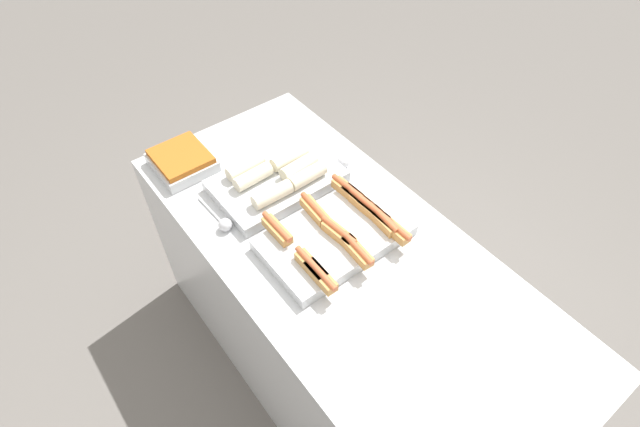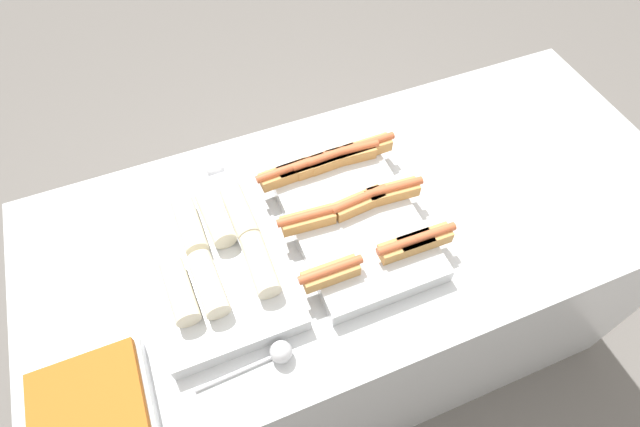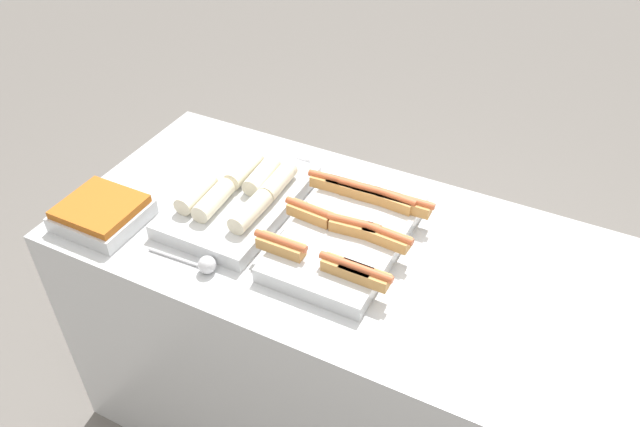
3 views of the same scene
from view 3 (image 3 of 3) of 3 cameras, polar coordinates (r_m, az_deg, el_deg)
name	(u,v)px [view 3 (image 3 of 3)]	position (r m, az deg, el deg)	size (l,w,h in m)	color
ground_plane	(351,423)	(2.59, 2.88, -18.58)	(12.00, 12.00, 0.00)	slate
counter	(356,347)	(2.20, 3.28, -12.12)	(1.87, 0.84, 0.94)	silver
tray_hotdogs	(349,230)	(1.85, 2.67, -1.55)	(0.42, 0.53, 0.10)	silver
tray_wraps	(240,197)	(1.99, -7.36, 1.49)	(0.33, 0.51, 0.11)	silver
tray_side_front	(102,213)	(2.03, -19.32, 0.02)	(0.25, 0.23, 0.07)	silver
serving_spoon_near	(203,264)	(1.80, -10.62, -4.56)	(0.23, 0.05, 0.05)	silver
serving_spoon_far	(300,160)	(2.17, -1.83, 4.88)	(0.24, 0.05, 0.05)	silver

